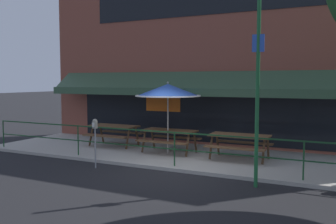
% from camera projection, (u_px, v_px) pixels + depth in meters
% --- Properties ---
extents(ground_plane, '(120.00, 120.00, 0.00)m').
position_uv_depth(ground_plane, '(170.00, 172.00, 10.32)').
color(ground_plane, black).
extents(patio_deck, '(15.00, 4.00, 0.10)m').
position_uv_depth(patio_deck, '(197.00, 157.00, 12.10)').
color(patio_deck, '#ADA89E').
rests_on(patio_deck, ground).
extents(restaurant_building, '(15.00, 1.60, 7.99)m').
position_uv_depth(restaurant_building, '(220.00, 41.00, 13.76)').
color(restaurant_building, brown).
rests_on(restaurant_building, ground).
extents(patio_railing, '(13.84, 0.04, 0.97)m').
position_uv_depth(patio_railing, '(175.00, 141.00, 10.52)').
color(patio_railing, '#194723').
rests_on(patio_railing, patio_deck).
extents(picnic_table_left, '(1.80, 1.42, 0.76)m').
position_uv_depth(picnic_table_left, '(114.00, 130.00, 13.77)').
color(picnic_table_left, brown).
rests_on(picnic_table_left, patio_deck).
extents(picnic_table_centre, '(1.80, 1.42, 0.76)m').
position_uv_depth(picnic_table_centre, '(169.00, 135.00, 12.47)').
color(picnic_table_centre, brown).
rests_on(picnic_table_centre, patio_deck).
extents(picnic_table_right, '(1.80, 1.42, 0.76)m').
position_uv_depth(picnic_table_right, '(239.00, 140.00, 11.38)').
color(picnic_table_right, brown).
rests_on(picnic_table_right, patio_deck).
extents(patio_umbrella_centre, '(2.14, 2.14, 2.38)m').
position_uv_depth(patio_umbrella_centre, '(168.00, 91.00, 12.26)').
color(patio_umbrella_centre, '#B7B2A8').
rests_on(patio_umbrella_centre, patio_deck).
extents(parking_meter_near, '(0.15, 0.16, 1.42)m').
position_uv_depth(parking_meter_near, '(95.00, 128.00, 10.64)').
color(parking_meter_near, gray).
rests_on(parking_meter_near, ground).
extents(street_sign_pole, '(0.28, 0.09, 4.66)m').
position_uv_depth(street_sign_pole, '(258.00, 86.00, 8.62)').
color(street_sign_pole, '#1E6033').
rests_on(street_sign_pole, ground).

